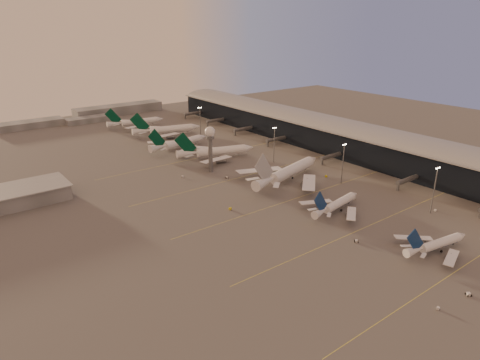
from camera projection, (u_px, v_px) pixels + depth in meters
ground at (357, 248)px, 182.85m from camera, size 700.00×700.00×0.00m
taxiway_markings at (311, 193)px, 241.58m from camera, size 180.00×185.25×0.02m
terminal at (331, 134)px, 322.41m from camera, size 57.00×362.00×23.04m
radar_tower at (210, 140)px, 267.69m from camera, size 6.40×6.40×31.10m
mast_a at (435, 188)px, 210.98m from camera, size 3.60×0.56×25.00m
mast_b at (343, 162)px, 250.23m from camera, size 3.60×0.56×25.00m
mast_c at (274, 143)px, 288.34m from camera, size 3.60×0.56×25.00m
mast_d at (200, 120)px, 354.21m from camera, size 3.60×0.56×25.00m
distant_horizon at (94, 114)px, 425.06m from camera, size 165.00×37.50×9.00m
narrowbody_near at (436, 246)px, 178.75m from camera, size 37.00×29.31×14.53m
narrowbody_mid at (336, 206)px, 216.50m from camera, size 40.66×32.21×15.97m
widebody_white at (288, 174)px, 258.03m from camera, size 66.95×52.98×24.04m
greentail_a at (216, 153)px, 300.49m from camera, size 55.91×44.52×20.86m
greentail_b at (180, 145)px, 321.89m from camera, size 53.94×43.22×19.72m
greentail_c at (167, 131)px, 359.87m from camera, size 58.00×46.31×21.41m
greentail_d at (136, 123)px, 388.93m from camera, size 52.81×42.41×19.22m
gsv_truck_a at (439, 306)px, 143.76m from camera, size 5.46×2.68×2.11m
gsv_tug_near at (469, 294)px, 150.97m from camera, size 3.92×4.54×1.11m
gsv_catering_a at (436, 207)px, 217.12m from camera, size 5.43×2.88×4.30m
gsv_tug_mid at (356, 241)px, 187.34m from camera, size 4.27×4.26×1.08m
gsv_truck_b at (355, 197)px, 232.71m from camera, size 6.06×3.99×2.30m
gsv_truck_c at (231, 207)px, 219.60m from camera, size 6.60×4.70×2.52m
gsv_catering_b at (327, 174)px, 264.52m from camera, size 6.22×4.31×4.68m
gsv_tug_far at (227, 178)px, 263.07m from camera, size 2.76×3.98×1.05m
gsv_truck_d at (182, 176)px, 264.55m from camera, size 2.84×5.92×2.29m
gsv_tug_hangar at (242, 149)px, 320.56m from camera, size 4.32×3.82×1.06m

